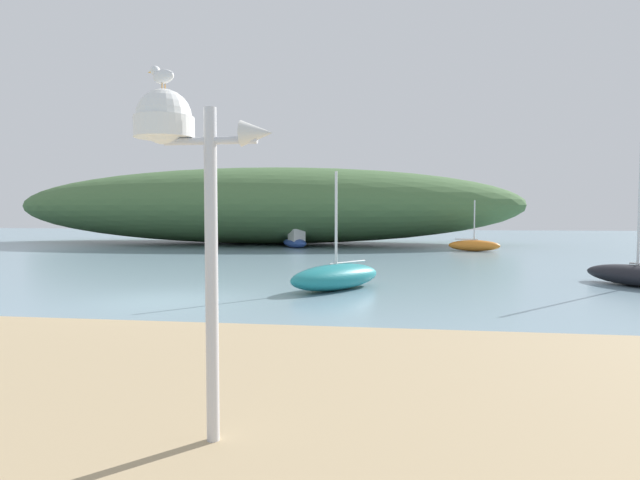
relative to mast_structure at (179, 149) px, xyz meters
The scene contains 8 objects.
ground_plane 10.01m from the mast_structure, 114.79° to the left, with size 120.00×120.00×0.00m, color #7A99A8.
distant_hill 36.08m from the mast_structure, 103.26° to the left, with size 38.75×13.69×5.71m, color #476B3D.
mast_structure is the anchor object (origin of this frame).
seagull_on_radar 0.70m from the mast_structure, behind, with size 0.32×0.18×0.23m.
sailboat_mid_channel 11.61m from the mast_structure, 89.12° to the left, with size 3.13×3.65×3.59m.
sailboat_centre_water 29.54m from the mast_structure, 77.00° to the left, with size 3.17×1.55×3.09m.
sailboat_near_shore 16.74m from the mast_structure, 54.58° to the left, with size 2.96×3.72×4.57m.
motorboat_west_reach 30.77m from the mast_structure, 98.88° to the left, with size 2.52×2.92×1.27m.
Camera 1 is at (6.02, -13.45, 2.35)m, focal length 30.11 mm.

